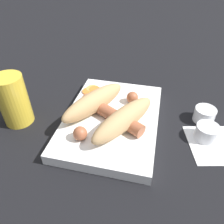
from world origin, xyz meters
The scene contains 9 objects.
ground_plane centered at (0.00, 0.00, 0.00)m, with size 3.00×3.00×0.00m, color black.
food_tray centered at (0.00, 0.00, 0.01)m, with size 0.27×0.20×0.02m.
bread_roll centered at (-0.01, 0.01, 0.05)m, with size 0.21×0.19×0.05m.
sausage centered at (-0.01, 0.00, 0.04)m, with size 0.16×0.15×0.03m.
pickled_veggies centered at (0.08, 0.07, 0.02)m, with size 0.07×0.06×0.00m.
napkin centered at (-0.01, -0.22, 0.00)m, with size 0.13×0.13×0.00m.
condiment_cup_near centered at (0.00, -0.20, 0.01)m, with size 0.05×0.05×0.03m.
condiment_cup_far centered at (0.06, -0.20, 0.01)m, with size 0.05×0.05×0.03m.
drink_glass centered at (-0.04, 0.20, 0.06)m, with size 0.06×0.06×0.11m.
Camera 1 is at (-0.35, -0.08, 0.33)m, focal length 35.00 mm.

